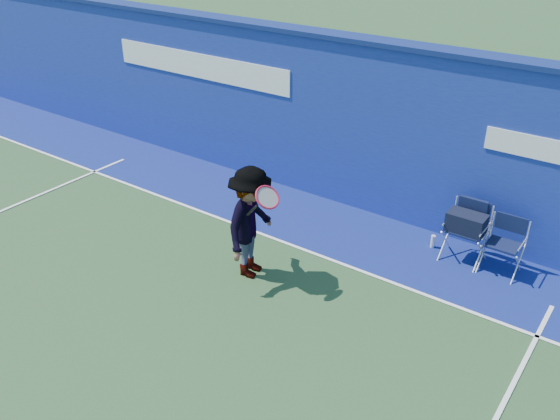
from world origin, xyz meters
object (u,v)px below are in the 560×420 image
Objects in this scene: directors_chair_right at (501,256)px; water_bottle at (433,242)px; tennis_player at (251,223)px; directors_chair_left at (465,237)px.

directors_chair_right is 1.13m from water_bottle.
tennis_player is (-1.98, -2.32, 0.78)m from water_bottle.
tennis_player reaches higher than water_bottle.
directors_chair_left is 0.61m from directors_chair_right.
directors_chair_left reaches higher than directors_chair_right.
tennis_player is (-3.09, -2.25, 0.61)m from directors_chair_right.
directors_chair_left is 3.39m from tennis_player.
directors_chair_right is at bearing 36.10° from tennis_player.
tennis_player reaches higher than directors_chair_left.
water_bottle is (-0.52, 0.07, -0.31)m from directors_chair_left.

